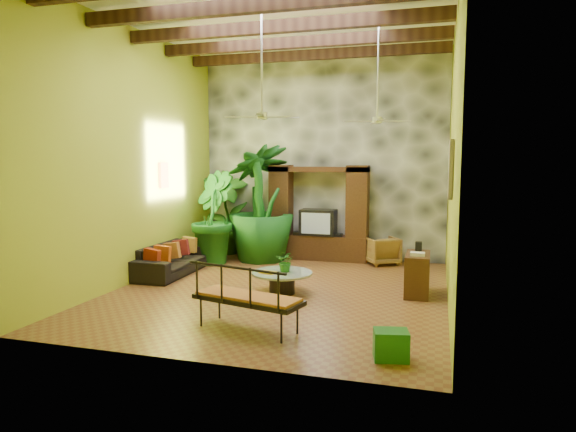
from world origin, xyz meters
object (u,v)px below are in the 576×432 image
(wicker_armchair, at_px, (382,251))
(coffee_table, at_px, (282,280))
(sofa, at_px, (172,259))
(side_console, at_px, (417,274))
(ceiling_fan_back, at_px, (377,110))
(tall_plant_a, at_px, (226,211))
(entertainment_center, at_px, (318,220))
(iron_bench, at_px, (246,295))
(green_bin, at_px, (391,345))
(ceiling_fan_front, at_px, (262,104))
(tall_plant_c, at_px, (261,203))
(tall_plant_b, at_px, (211,217))

(wicker_armchair, height_order, coffee_table, wicker_armchair)
(sofa, xyz_separation_m, side_console, (5.12, -0.27, 0.06))
(ceiling_fan_back, distance_m, tall_plant_a, 5.03)
(entertainment_center, height_order, iron_bench, entertainment_center)
(coffee_table, bearing_deg, ceiling_fan_back, 42.16)
(side_console, bearing_deg, entertainment_center, 132.23)
(green_bin, bearing_deg, ceiling_fan_front, 136.62)
(ceiling_fan_back, bearing_deg, entertainment_center, 129.57)
(wicker_armchair, relative_size, iron_bench, 0.41)
(iron_bench, bearing_deg, sofa, 147.47)
(ceiling_fan_front, distance_m, tall_plant_c, 3.79)
(side_console, xyz_separation_m, green_bin, (-0.18, -3.21, -0.19))
(sofa, relative_size, coffee_table, 1.98)
(ceiling_fan_back, distance_m, coffee_table, 3.75)
(ceiling_fan_back, height_order, wicker_armchair, ceiling_fan_back)
(tall_plant_b, bearing_deg, tall_plant_c, 30.38)
(wicker_armchair, height_order, tall_plant_c, tall_plant_c)
(side_console, bearing_deg, sofa, 176.59)
(wicker_armchair, distance_m, tall_plant_a, 4.08)
(ceiling_fan_back, bearing_deg, coffee_table, -137.84)
(entertainment_center, height_order, tall_plant_b, entertainment_center)
(tall_plant_a, bearing_deg, ceiling_fan_back, -25.79)
(tall_plant_a, relative_size, side_console, 2.38)
(entertainment_center, bearing_deg, side_console, -47.35)
(sofa, xyz_separation_m, tall_plant_a, (0.22, 2.42, 0.80))
(ceiling_fan_front, distance_m, wicker_armchair, 4.90)
(ceiling_fan_back, height_order, green_bin, ceiling_fan_back)
(wicker_armchair, bearing_deg, sofa, -2.74)
(tall_plant_b, bearing_deg, ceiling_fan_front, -48.71)
(green_bin, bearing_deg, entertainment_center, 111.25)
(wicker_armchair, bearing_deg, iron_bench, 44.75)
(wicker_armchair, xyz_separation_m, tall_plant_c, (-2.86, -0.37, 1.07))
(ceiling_fan_back, xyz_separation_m, side_console, (0.87, -0.74, -3.03))
(ceiling_fan_back, relative_size, tall_plant_b, 0.85)
(coffee_table, bearing_deg, tall_plant_b, 137.83)
(ceiling_fan_front, xyz_separation_m, tall_plant_b, (-2.12, 2.42, -2.31))
(tall_plant_c, height_order, green_bin, tall_plant_c)
(entertainment_center, xyz_separation_m, ceiling_fan_back, (1.60, -1.94, 2.44))
(sofa, bearing_deg, entertainment_center, -48.89)
(sofa, relative_size, tall_plant_b, 1.01)
(tall_plant_b, relative_size, tall_plant_c, 0.78)
(side_console, bearing_deg, ceiling_fan_back, 139.03)
(iron_bench, bearing_deg, ceiling_fan_front, 116.35)
(tall_plant_c, relative_size, iron_bench, 1.63)
(wicker_armchair, height_order, green_bin, wicker_armchair)
(tall_plant_c, height_order, iron_bench, tall_plant_c)
(entertainment_center, height_order, coffee_table, entertainment_center)
(ceiling_fan_back, height_order, tall_plant_b, ceiling_fan_back)
(sofa, distance_m, coffee_table, 2.88)
(tall_plant_b, distance_m, green_bin, 6.70)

